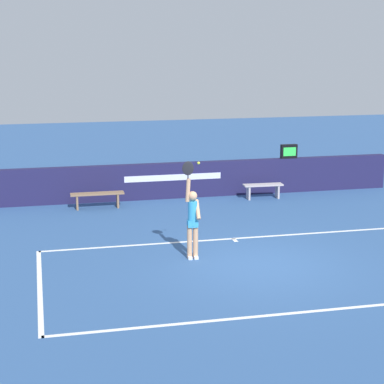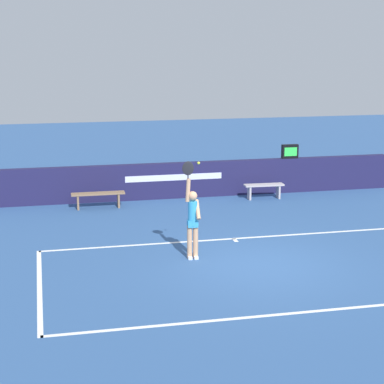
% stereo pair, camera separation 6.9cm
% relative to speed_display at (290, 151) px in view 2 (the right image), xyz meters
% --- Properties ---
extents(ground_plane, '(60.00, 60.00, 0.00)m').
position_rel_speed_display_xyz_m(ground_plane, '(-3.51, -7.35, -1.44)').
color(ground_plane, '#2F5489').
extents(court_lines, '(10.33, 5.26, 0.00)m').
position_rel_speed_display_xyz_m(court_lines, '(-3.51, -7.67, -1.44)').
color(court_lines, white).
rests_on(court_lines, ground).
extents(back_wall, '(14.25, 0.29, 1.20)m').
position_rel_speed_display_xyz_m(back_wall, '(-3.51, 0.00, -0.84)').
color(back_wall, '#1D1B43').
rests_on(back_wall, ground).
extents(speed_display, '(0.58, 0.16, 0.48)m').
position_rel_speed_display_xyz_m(speed_display, '(0.00, 0.00, 0.00)').
color(speed_display, black).
rests_on(speed_display, back_wall).
extents(tennis_player, '(0.42, 0.40, 2.41)m').
position_rel_speed_display_xyz_m(tennis_player, '(-4.96, -6.50, -0.44)').
color(tennis_player, tan).
rests_on(tennis_player, ground).
extents(tennis_ball, '(0.07, 0.07, 0.07)m').
position_rel_speed_display_xyz_m(tennis_ball, '(-4.80, -6.46, 0.91)').
color(tennis_ball, '#D1DD31').
extents(courtside_bench_near, '(1.68, 0.37, 0.50)m').
position_rel_speed_display_xyz_m(courtside_bench_near, '(-6.75, -0.89, -1.06)').
color(courtside_bench_near, '#896A4B').
rests_on(courtside_bench_near, ground).
extents(courtside_bench_far, '(1.35, 0.41, 0.50)m').
position_rel_speed_display_xyz_m(courtside_bench_far, '(-1.20, -0.81, -1.07)').
color(courtside_bench_far, '#B7ACAD').
rests_on(courtside_bench_far, ground).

